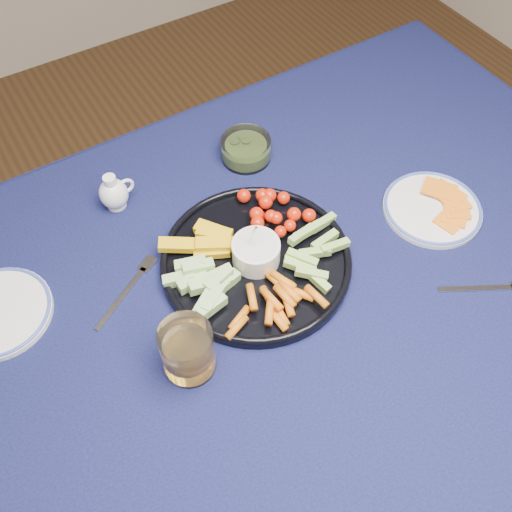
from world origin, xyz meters
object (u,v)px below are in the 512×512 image
cheese_plate (433,207)px  juice_tumbler (188,352)px  crudite_platter (255,259)px  pickle_bowl (246,150)px  dining_table (257,332)px  creamer_pitcher (114,193)px

cheese_plate → juice_tumbler: juice_tumbler is taller
crudite_platter → pickle_bowl: 0.28m
crudite_platter → juice_tumbler: 0.23m
crudite_platter → dining_table: bearing=-119.0°
pickle_bowl → dining_table: bearing=-118.0°
crudite_platter → creamer_pitcher: crudite_platter is taller
cheese_plate → juice_tumbler: size_ratio=1.89×
pickle_bowl → creamer_pitcher: bearing=175.8°
creamer_pitcher → cheese_plate: creamer_pitcher is taller
cheese_plate → juice_tumbler: bearing=-175.8°
creamer_pitcher → cheese_plate: bearing=-33.1°
crudite_platter → creamer_pitcher: 0.31m
dining_table → cheese_plate: (0.41, 0.01, 0.10)m
crudite_platter → juice_tumbler: size_ratio=3.43×
crudite_platter → cheese_plate: bearing=-11.0°
dining_table → crudite_platter: 0.14m
juice_tumbler → pickle_bowl: bearing=48.1°
juice_tumbler → cheese_plate: bearing=4.2°
juice_tumbler → dining_table: bearing=12.1°
cheese_plate → pickle_bowl: bearing=126.4°
creamer_pitcher → pickle_bowl: size_ratio=0.75×
crudite_platter → cheese_plate: crudite_platter is taller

